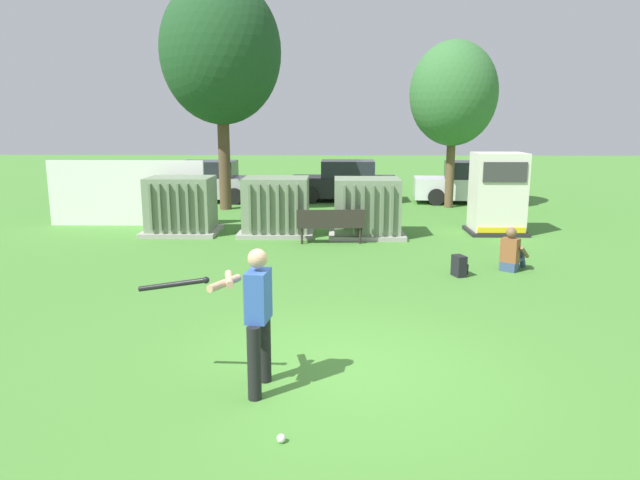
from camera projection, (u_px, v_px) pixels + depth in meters
ground_plane at (345, 369)px, 7.59m from camera, size 96.00×96.00×0.00m
fence_panel at (127, 193)px, 17.82m from camera, size 4.80×0.12×2.00m
transformer_west at (181, 206)px, 16.58m from camera, size 2.10×1.70×1.62m
transformer_mid_west at (276, 207)px, 16.44m from camera, size 2.10×1.70×1.62m
transformer_mid_east at (367, 208)px, 16.21m from camera, size 2.10×1.70×1.62m
generator_enclosure at (497, 194)px, 16.55m from camera, size 1.60×1.40×2.30m
park_bench at (331, 223)px, 15.25m from camera, size 1.82×0.50×0.92m
batter at (254, 312)px, 6.82m from camera, size 1.62×0.73×1.74m
sports_ball at (281, 438)px, 5.84m from camera, size 0.09×0.09×0.09m
seated_spectator at (512, 253)px, 12.53m from camera, size 0.71×0.76×0.96m
backpack at (459, 266)px, 12.08m from camera, size 0.34×0.37×0.44m
tree_left at (221, 52)px, 20.20m from camera, size 4.21×4.21×8.04m
tree_center_left at (453, 94)px, 20.92m from camera, size 3.15×3.15×6.01m
parked_car_leftmost at (207, 183)px, 23.23m from camera, size 4.22×1.96×1.62m
parked_car_left_of_center at (345, 182)px, 23.43m from camera, size 4.23×1.97×1.62m
parked_car_right_of_center at (469, 184)px, 22.81m from camera, size 4.33×2.20×1.62m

